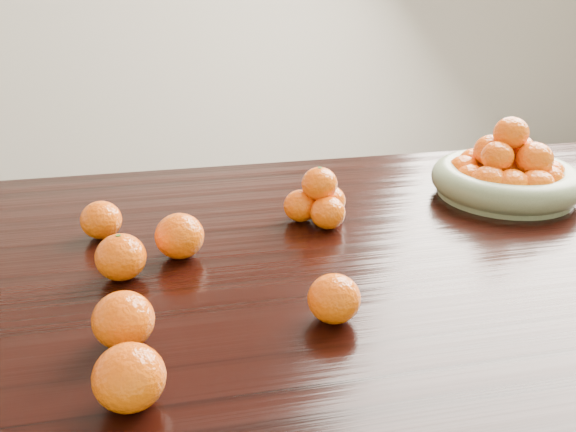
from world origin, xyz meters
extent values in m
cube|color=black|center=(0.00, 0.00, 0.73)|extent=(2.00, 1.00, 0.04)
cylinder|color=gray|center=(0.49, 0.18, 0.76)|extent=(0.27, 0.27, 0.01)
torus|color=gray|center=(0.49, 0.18, 0.79)|extent=(0.30, 0.30, 0.06)
ellipsoid|color=#F76607|center=(0.56, 0.20, 0.80)|extent=(0.07, 0.07, 0.07)
ellipsoid|color=#F76607|center=(0.54, 0.25, 0.79)|extent=(0.07, 0.07, 0.06)
ellipsoid|color=#F76607|center=(0.50, 0.26, 0.80)|extent=(0.08, 0.08, 0.07)
ellipsoid|color=#F76607|center=(0.45, 0.25, 0.80)|extent=(0.07, 0.07, 0.07)
ellipsoid|color=#F76607|center=(0.41, 0.22, 0.80)|extent=(0.07, 0.07, 0.06)
ellipsoid|color=#F76607|center=(0.40, 0.18, 0.79)|extent=(0.06, 0.06, 0.06)
ellipsoid|color=#F76607|center=(0.42, 0.13, 0.80)|extent=(0.08, 0.08, 0.07)
ellipsoid|color=#F76607|center=(0.46, 0.11, 0.80)|extent=(0.07, 0.07, 0.07)
ellipsoid|color=#F76607|center=(0.50, 0.10, 0.80)|extent=(0.07, 0.07, 0.07)
ellipsoid|color=#F76607|center=(0.54, 0.13, 0.80)|extent=(0.07, 0.07, 0.06)
ellipsoid|color=#F76607|center=(0.57, 0.16, 0.80)|extent=(0.07, 0.07, 0.06)
ellipsoid|color=#F76607|center=(0.49, 0.18, 0.80)|extent=(0.07, 0.07, 0.06)
ellipsoid|color=#F76607|center=(0.53, 0.21, 0.84)|extent=(0.07, 0.07, 0.06)
ellipsoid|color=#F76607|center=(0.46, 0.21, 0.84)|extent=(0.07, 0.07, 0.07)
ellipsoid|color=#F76607|center=(0.45, 0.16, 0.84)|extent=(0.06, 0.06, 0.06)
ellipsoid|color=#F76607|center=(0.52, 0.14, 0.84)|extent=(0.07, 0.07, 0.07)
ellipsoid|color=#F76607|center=(0.49, 0.19, 0.88)|extent=(0.07, 0.07, 0.07)
ellipsoid|color=#F76607|center=(0.08, 0.10, 0.78)|extent=(0.06, 0.06, 0.06)
ellipsoid|color=#F76607|center=(0.10, 0.15, 0.78)|extent=(0.06, 0.06, 0.06)
ellipsoid|color=#F76607|center=(0.04, 0.14, 0.78)|extent=(0.06, 0.06, 0.06)
ellipsoid|color=#F76607|center=(0.08, 0.13, 0.82)|extent=(0.07, 0.07, 0.06)
ellipsoid|color=#F76607|center=(-0.28, -0.02, 0.79)|extent=(0.08, 0.08, 0.07)
ellipsoid|color=#F76607|center=(-0.26, -0.34, 0.79)|extent=(0.08, 0.08, 0.08)
ellipsoid|color=#F76607|center=(0.01, -0.21, 0.78)|extent=(0.07, 0.07, 0.07)
ellipsoid|color=#F76607|center=(-0.32, 0.14, 0.78)|extent=(0.07, 0.07, 0.07)
ellipsoid|color=#F76607|center=(-0.19, 0.03, 0.79)|extent=(0.08, 0.08, 0.08)
ellipsoid|color=#F76607|center=(-0.27, -0.21, 0.79)|extent=(0.08, 0.08, 0.07)
camera|label=1|loc=(-0.22, -0.94, 1.23)|focal=40.00mm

